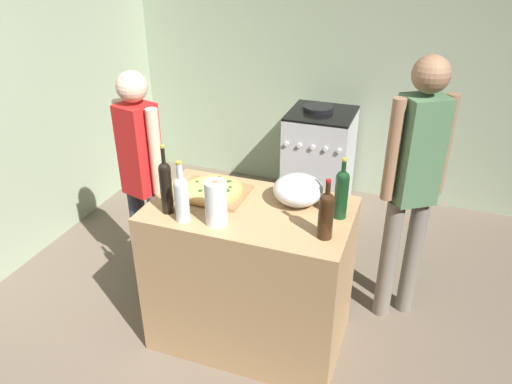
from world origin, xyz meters
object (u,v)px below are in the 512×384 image
object	(u,v)px
stove	(319,159)
pizza	(212,190)
mixing_bowl	(298,190)
paper_towel_roll	(216,203)
person_in_red	(414,178)
wine_bottle_amber	(181,196)
wine_bottle_clear	(342,192)
wine_bottle_green	(166,185)
wine_bottle_dark	(326,213)
person_in_stripes	(142,175)

from	to	relation	value
stove	pizza	bearing A→B (deg)	-97.85
mixing_bowl	stove	bearing A→B (deg)	98.40
paper_towel_roll	person_in_red	size ratio (longest dim) A/B	0.14
paper_towel_roll	stove	xyz separation A→B (m)	(0.09, 2.05, -0.61)
wine_bottle_amber	wine_bottle_clear	xyz separation A→B (m)	(0.77, 0.32, 0.01)
paper_towel_roll	wine_bottle_green	distance (m)	0.30
wine_bottle_green	wine_bottle_dark	size ratio (longest dim) A/B	1.22
wine_bottle_green	wine_bottle_dark	bearing A→B (deg)	2.82
wine_bottle_green	wine_bottle_amber	bearing A→B (deg)	-23.67
pizza	paper_towel_roll	distance (m)	0.34
mixing_bowl	pizza	bearing A→B (deg)	-172.55
wine_bottle_dark	stove	xyz separation A→B (m)	(-0.47, 1.99, -0.62)
mixing_bowl	wine_bottle_green	world-z (taller)	wine_bottle_green
wine_bottle_clear	paper_towel_roll	bearing A→B (deg)	-154.48
pizza	stove	xyz separation A→B (m)	(0.24, 1.77, -0.51)
wine_bottle_green	person_in_stripes	distance (m)	0.63
mixing_bowl	wine_bottle_green	distance (m)	0.72
person_in_red	wine_bottle_dark	bearing A→B (deg)	-118.41
mixing_bowl	paper_towel_roll	bearing A→B (deg)	-134.43
wine_bottle_dark	pizza	bearing A→B (deg)	162.69
wine_bottle_dark	wine_bottle_clear	size ratio (longest dim) A/B	0.94
wine_bottle_dark	person_in_stripes	xyz separation A→B (m)	(-1.28, 0.38, -0.18)
wine_bottle_amber	stove	size ratio (longest dim) A/B	0.36
wine_bottle_amber	stove	world-z (taller)	wine_bottle_amber
wine_bottle_green	person_in_stripes	world-z (taller)	person_in_stripes
wine_bottle_amber	wine_bottle_green	bearing A→B (deg)	156.33
wine_bottle_clear	person_in_red	size ratio (longest dim) A/B	0.20
wine_bottle_clear	person_in_stripes	bearing A→B (deg)	173.27
paper_towel_roll	wine_bottle_dark	size ratio (longest dim) A/B	0.77
wine_bottle_green	person_in_red	xyz separation A→B (m)	(1.24, 0.74, -0.09)
wine_bottle_clear	wine_bottle_green	bearing A→B (deg)	-163.52
wine_bottle_amber	wine_bottle_clear	world-z (taller)	wine_bottle_clear
paper_towel_roll	wine_bottle_amber	size ratio (longest dim) A/B	0.72
mixing_bowl	wine_bottle_amber	bearing A→B (deg)	-143.86
wine_bottle_clear	stove	size ratio (longest dim) A/B	0.36
pizza	paper_towel_roll	size ratio (longest dim) A/B	1.44
pizza	wine_bottle_dark	xyz separation A→B (m)	(0.71, -0.22, 0.11)
person_in_stripes	person_in_red	size ratio (longest dim) A/B	0.91
wine_bottle_dark	stove	distance (m)	2.14
pizza	wine_bottle_amber	world-z (taller)	wine_bottle_amber
stove	person_in_red	distance (m)	1.65
mixing_bowl	person_in_red	xyz separation A→B (m)	(0.60, 0.41, -0.01)
pizza	wine_bottle_dark	distance (m)	0.76
stove	wine_bottle_dark	bearing A→B (deg)	-76.69
person_in_red	person_in_stripes	bearing A→B (deg)	-169.15
wine_bottle_dark	wine_bottle_clear	distance (m)	0.22
mixing_bowl	person_in_stripes	bearing A→B (deg)	175.22
wine_bottle_clear	stove	bearing A→B (deg)	105.86
wine_bottle_green	stove	bearing A→B (deg)	79.18
pizza	wine_bottle_clear	xyz separation A→B (m)	(0.75, -0.00, 0.12)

